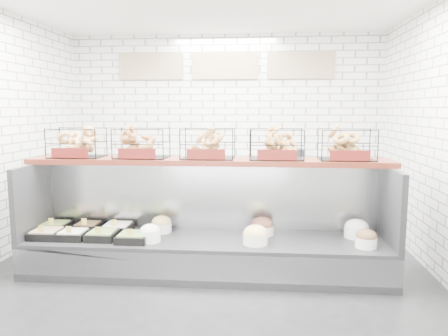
# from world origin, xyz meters

# --- Properties ---
(ground) EXTENTS (5.50, 5.50, 0.00)m
(ground) POSITION_xyz_m (0.00, 0.00, 0.00)
(ground) COLOR black
(ground) RESTS_ON ground
(room_shell) EXTENTS (5.02, 5.51, 3.01)m
(room_shell) POSITION_xyz_m (0.00, 0.60, 2.06)
(room_shell) COLOR white
(room_shell) RESTS_ON ground
(display_case) EXTENTS (4.00, 0.90, 1.20)m
(display_case) POSITION_xyz_m (-0.02, 0.34, 0.33)
(display_case) COLOR black
(display_case) RESTS_ON ground
(bagel_shelf) EXTENTS (4.10, 0.50, 0.40)m
(bagel_shelf) POSITION_xyz_m (0.00, 0.52, 1.39)
(bagel_shelf) COLOR #4C1910
(bagel_shelf) RESTS_ON display_case
(prep_counter) EXTENTS (4.00, 0.60, 1.20)m
(prep_counter) POSITION_xyz_m (-0.01, 2.43, 0.47)
(prep_counter) COLOR #93969B
(prep_counter) RESTS_ON ground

